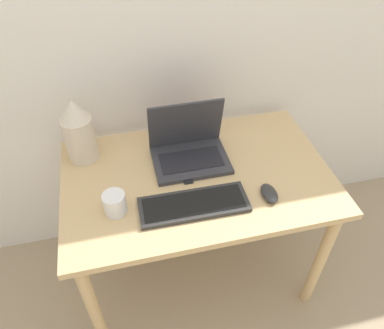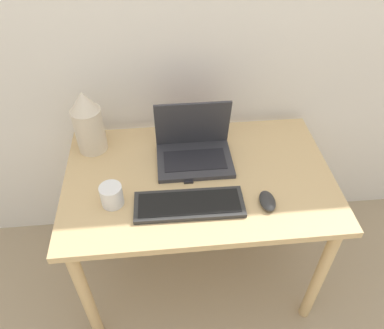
{
  "view_description": "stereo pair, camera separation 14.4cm",
  "coord_description": "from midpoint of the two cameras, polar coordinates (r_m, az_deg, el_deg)",
  "views": [
    {
      "loc": [
        -0.28,
        -0.72,
        1.79
      ],
      "look_at": [
        -0.03,
        0.31,
        0.81
      ],
      "focal_mm": 35.0,
      "sensor_mm": 36.0,
      "label": 1
    },
    {
      "loc": [
        -0.14,
        -0.75,
        1.79
      ],
      "look_at": [
        -0.03,
        0.31,
        0.81
      ],
      "focal_mm": 35.0,
      "sensor_mm": 36.0,
      "label": 2
    }
  ],
  "objects": [
    {
      "name": "wall_back",
      "position": [
        1.61,
        -5.65,
        22.81
      ],
      "size": [
        6.0,
        0.05,
        2.5
      ],
      "color": "white",
      "rests_on": "ground_plane"
    },
    {
      "name": "desk",
      "position": [
        1.61,
        -1.78,
        -4.13
      ],
      "size": [
        1.11,
        0.7,
        0.71
      ],
      "color": "tan",
      "rests_on": "ground_plane"
    },
    {
      "name": "laptop",
      "position": [
        1.59,
        -3.1,
        2.5
      ],
      "size": [
        0.32,
        0.24,
        0.25
      ],
      "color": "#333338",
      "rests_on": "desk"
    },
    {
      "name": "keyboard",
      "position": [
        1.42,
        -2.66,
        -6.26
      ],
      "size": [
        0.42,
        0.16,
        0.02
      ],
      "color": "#2D2D2D",
      "rests_on": "desk"
    },
    {
      "name": "mouse",
      "position": [
        1.47,
        8.94,
        -4.49
      ],
      "size": [
        0.06,
        0.1,
        0.03
      ],
      "color": "#2D2D2D",
      "rests_on": "desk"
    },
    {
      "name": "vase",
      "position": [
        1.63,
        -19.37,
        4.71
      ],
      "size": [
        0.13,
        0.13,
        0.29
      ],
      "color": "beige",
      "rests_on": "desk"
    },
    {
      "name": "mp3_player",
      "position": [
        1.52,
        -3.38,
        -2.37
      ],
      "size": [
        0.04,
        0.05,
        0.01
      ],
      "color": "black",
      "rests_on": "desk"
    },
    {
      "name": "mug",
      "position": [
        1.42,
        -14.58,
        -5.9
      ],
      "size": [
        0.09,
        0.09,
        0.09
      ],
      "color": "white",
      "rests_on": "desk"
    }
  ]
}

